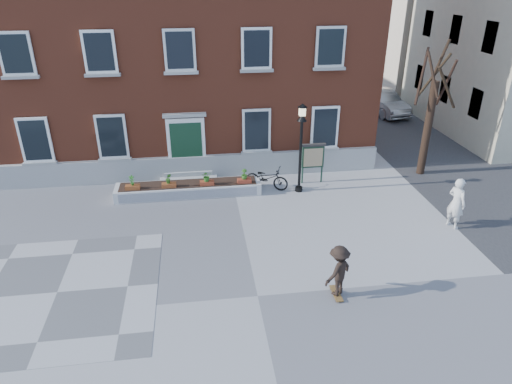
{
  "coord_description": "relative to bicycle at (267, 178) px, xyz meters",
  "views": [
    {
      "loc": [
        -1.54,
        -10.77,
        8.82
      ],
      "look_at": [
        0.5,
        4.0,
        1.5
      ],
      "focal_mm": 32.0,
      "sensor_mm": 36.0,
      "label": 1
    }
  ],
  "objects": [
    {
      "name": "bare_tree",
      "position": [
        7.57,
        0.67,
        2.28
      ],
      "size": [
        1.83,
        1.83,
        6.16
      ],
      "color": "black",
      "rests_on": "ground"
    },
    {
      "name": "skateboarder",
      "position": [
        0.91,
        -7.6,
        0.37
      ],
      "size": [
        1.2,
        1.1,
        1.7
      ],
      "color": "brown",
      "rests_on": "ground"
    },
    {
      "name": "planter_assembly",
      "position": [
        -3.42,
        -0.16,
        -0.21
      ],
      "size": [
        6.2,
        1.12,
        1.15
      ],
      "color": "silver",
      "rests_on": "ground"
    },
    {
      "name": "bystander",
      "position": [
        6.45,
        -4.26,
        0.48
      ],
      "size": [
        0.71,
        0.85,
        2.0
      ],
      "primitive_type": "imported",
      "rotation": [
        0.0,
        0.0,
        1.95
      ],
      "color": "silver",
      "rests_on": "ground"
    },
    {
      "name": "brick_building",
      "position": [
        -3.43,
        6.64,
        5.79
      ],
      "size": [
        18.4,
        10.85,
        12.6
      ],
      "color": "brown",
      "rests_on": "ground"
    },
    {
      "name": "bicycle",
      "position": [
        0.0,
        0.0,
        0.0
      ],
      "size": [
        2.06,
        1.46,
        1.03
      ],
      "primitive_type": "imported",
      "rotation": [
        0.0,
        0.0,
        1.12
      ],
      "color": "black",
      "rests_on": "ground"
    },
    {
      "name": "checker_patch",
      "position": [
        -7.43,
        -6.33,
        -0.51
      ],
      "size": [
        6.0,
        6.0,
        0.01
      ],
      "primitive_type": "cube",
      "color": "#58585A",
      "rests_on": "ground"
    },
    {
      "name": "ground",
      "position": [
        -1.43,
        -7.33,
        -0.51
      ],
      "size": [
        100.0,
        100.0,
        0.0
      ],
      "primitive_type": "plane",
      "color": "gray",
      "rests_on": "ground"
    },
    {
      "name": "parked_car",
      "position": [
        9.52,
        10.6,
        0.26
      ],
      "size": [
        2.56,
        4.94,
        1.55
      ],
      "primitive_type": "imported",
      "rotation": [
        0.0,
        0.0,
        0.2
      ],
      "color": "#A5A7AA",
      "rests_on": "ground"
    },
    {
      "name": "lamp_post",
      "position": [
        1.37,
        -0.46,
        2.02
      ],
      "size": [
        0.4,
        0.4,
        3.93
      ],
      "color": "black",
      "rests_on": "ground"
    },
    {
      "name": "notice_board",
      "position": [
        2.15,
        0.34,
        0.75
      ],
      "size": [
        1.1,
        0.16,
        1.87
      ],
      "color": "#193224",
      "rests_on": "ground"
    }
  ]
}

